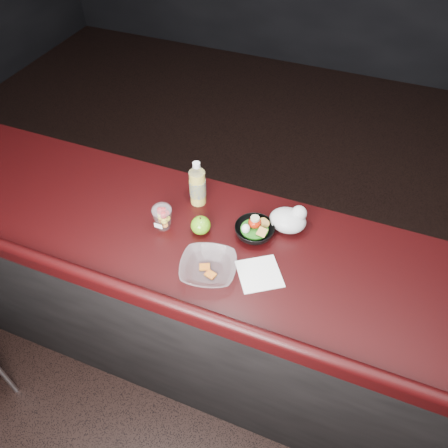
# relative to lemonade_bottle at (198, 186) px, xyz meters

# --- Properties ---
(ground) EXTENTS (8.00, 8.00, 0.00)m
(ground) POSITION_rel_lemonade_bottle_xyz_m (0.28, -0.49, -1.11)
(ground) COLOR black
(ground) RESTS_ON ground
(room_shell) EXTENTS (8.00, 8.00, 8.00)m
(room_shell) POSITION_rel_lemonade_bottle_xyz_m (0.28, -0.49, 0.72)
(room_shell) COLOR black
(room_shell) RESTS_ON ground
(counter) EXTENTS (4.06, 0.71, 1.02)m
(counter) POSITION_rel_lemonade_bottle_xyz_m (0.28, -0.19, -0.60)
(counter) COLOR black
(counter) RESTS_ON ground
(lemonade_bottle) EXTENTS (0.07, 0.07, 0.22)m
(lemonade_bottle) POSITION_rel_lemonade_bottle_xyz_m (0.00, 0.00, 0.00)
(lemonade_bottle) COLOR gold
(lemonade_bottle) RESTS_ON counter
(fruit_cup) EXTENTS (0.09, 0.09, 0.12)m
(fruit_cup) POSITION_rel_lemonade_bottle_xyz_m (-0.08, -0.19, -0.03)
(fruit_cup) COLOR white
(fruit_cup) RESTS_ON counter
(green_apple) EXTENTS (0.08, 0.08, 0.09)m
(green_apple) POSITION_rel_lemonade_bottle_xyz_m (0.08, -0.16, -0.05)
(green_apple) COLOR #46820F
(green_apple) RESTS_ON counter
(plastic_bag) EXTENTS (0.16, 0.13, 0.11)m
(plastic_bag) POSITION_rel_lemonade_bottle_xyz_m (0.42, -0.01, -0.04)
(plastic_bag) COLOR silver
(plastic_bag) RESTS_ON counter
(snack_bowl) EXTENTS (0.22, 0.22, 0.09)m
(snack_bowl) POSITION_rel_lemonade_bottle_xyz_m (0.30, -0.10, -0.06)
(snack_bowl) COLOR black
(snack_bowl) RESTS_ON counter
(takeout_bowl) EXTENTS (0.26, 0.26, 0.05)m
(takeout_bowl) POSITION_rel_lemonade_bottle_xyz_m (0.20, -0.35, -0.07)
(takeout_bowl) COLOR silver
(takeout_bowl) RESTS_ON counter
(paper_napkin) EXTENTS (0.22, 0.22, 0.00)m
(paper_napkin) POSITION_rel_lemonade_bottle_xyz_m (0.38, -0.29, -0.09)
(paper_napkin) COLOR white
(paper_napkin) RESTS_ON counter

